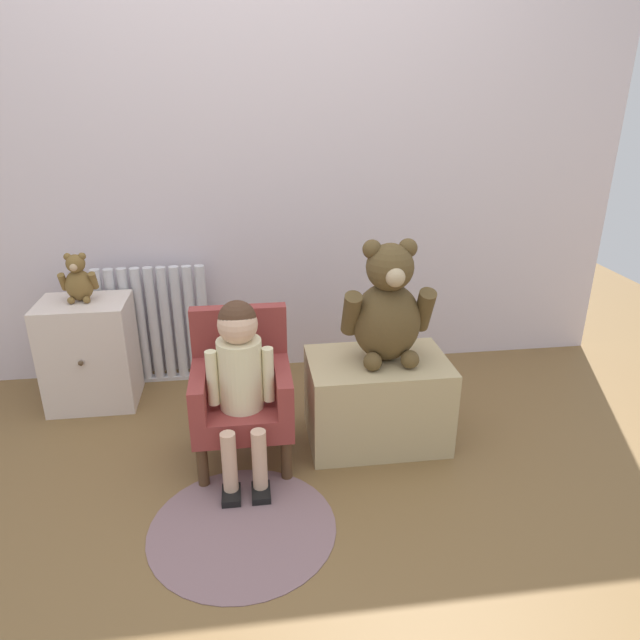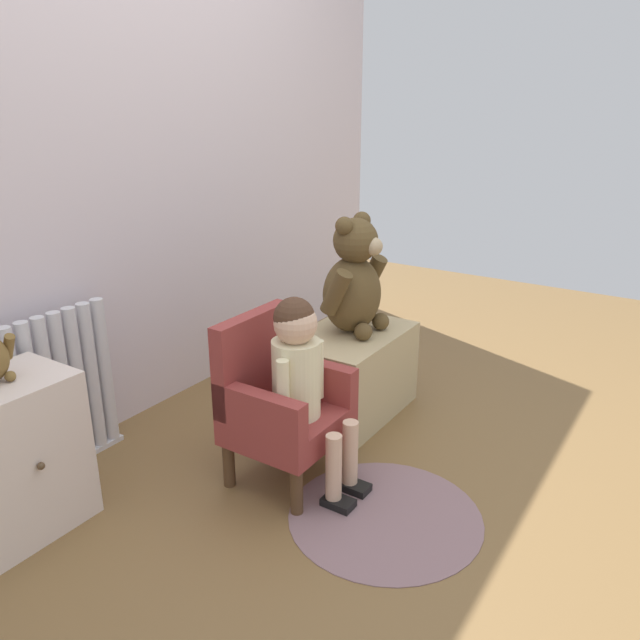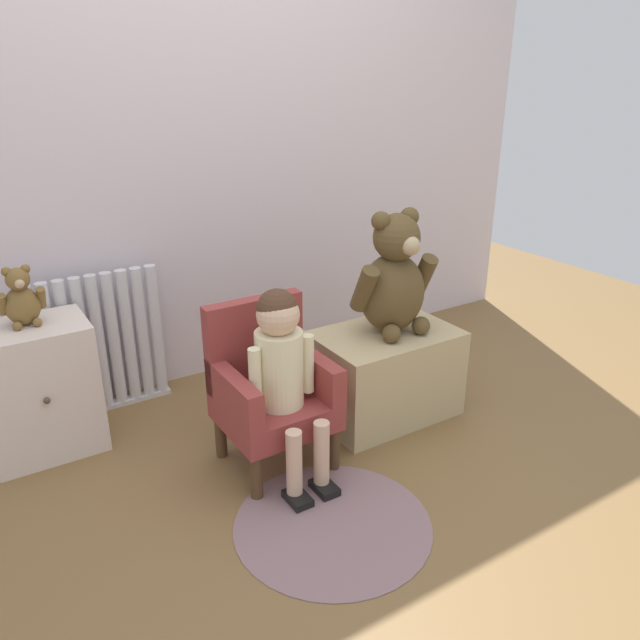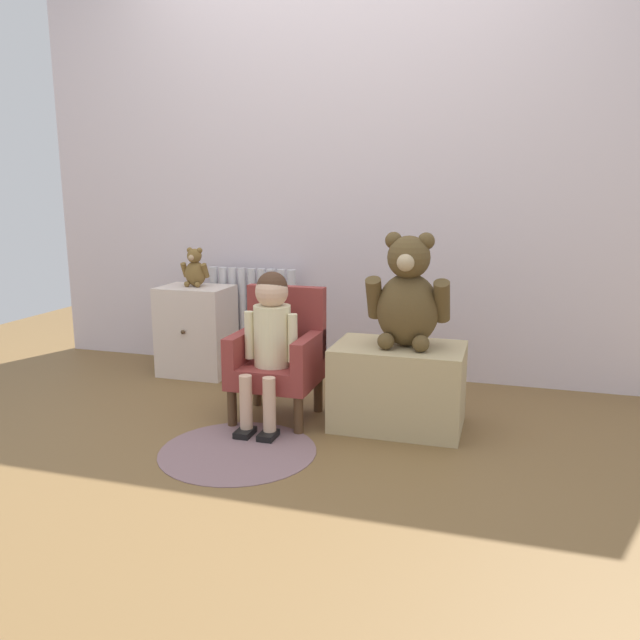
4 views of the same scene
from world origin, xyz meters
TOP-DOWN VIEW (x-y plane):
  - ground_plane at (0.00, 0.00)m, footprint 6.00×6.00m
  - back_wall at (0.00, 1.27)m, footprint 3.80×0.05m
  - radiator at (-0.53, 1.14)m, footprint 0.56×0.05m
  - small_dresser at (-0.81, 0.95)m, footprint 0.40×0.32m
  - child_armchair at (-0.10, 0.43)m, footprint 0.38×0.36m
  - child_figure at (-0.10, 0.33)m, footprint 0.25×0.35m
  - low_bench at (0.47, 0.46)m, footprint 0.58×0.39m
  - large_teddy_bear at (0.50, 0.47)m, footprint 0.37×0.26m
  - small_teddy_bear at (-0.81, 0.97)m, footprint 0.16×0.11m
  - floor_rug at (-0.11, -0.02)m, footprint 0.65×0.65m

SIDE VIEW (x-z plane):
  - ground_plane at x=0.00m, z-range 0.00..0.00m
  - floor_rug at x=-0.11m, z-range 0.00..0.01m
  - low_bench at x=0.47m, z-range 0.00..0.38m
  - small_dresser at x=-0.81m, z-range 0.00..0.52m
  - child_armchair at x=-0.10m, z-range -0.01..0.61m
  - radiator at x=-0.53m, z-range 0.00..0.61m
  - child_figure at x=-0.10m, z-range 0.10..0.81m
  - large_teddy_bear at x=0.50m, z-range 0.35..0.85m
  - small_teddy_bear at x=-0.81m, z-range 0.51..0.73m
  - back_wall at x=0.00m, z-range 0.00..2.40m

